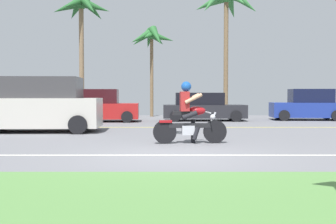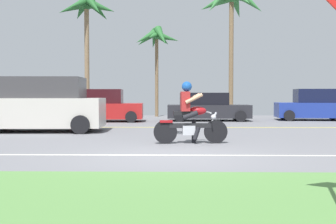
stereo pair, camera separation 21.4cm
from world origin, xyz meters
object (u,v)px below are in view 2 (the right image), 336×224
(suv_nearby, at_px, (40,105))
(palm_tree_1, at_px, (87,12))
(parked_car_3, at_px, (313,106))
(parked_car_1, at_px, (103,107))
(palm_tree_2, at_px, (156,40))
(parked_car_2, at_px, (207,108))
(motorcyclist, at_px, (190,117))
(palm_tree_0, at_px, (232,5))

(suv_nearby, xyz_separation_m, palm_tree_1, (-0.49, 10.36, 5.44))
(parked_car_3, bearing_deg, parked_car_1, -173.32)
(palm_tree_2, bearing_deg, parked_car_2, -56.12)
(motorcyclist, bearing_deg, suv_nearby, 146.22)
(palm_tree_0, distance_m, palm_tree_1, 8.83)
(palm_tree_0, distance_m, palm_tree_2, 5.10)
(palm_tree_2, bearing_deg, palm_tree_1, -176.45)
(parked_car_1, relative_size, parked_car_3, 1.03)
(parked_car_3, bearing_deg, parked_car_2, -174.11)
(suv_nearby, distance_m, parked_car_3, 14.01)
(parked_car_1, xyz_separation_m, parked_car_2, (5.24, 0.69, -0.07))
(parked_car_3, bearing_deg, suv_nearby, -150.08)
(palm_tree_1, relative_size, palm_tree_2, 1.36)
(palm_tree_1, bearing_deg, suv_nearby, -87.30)
(parked_car_1, distance_m, parked_car_3, 10.93)
(palm_tree_1, height_order, palm_tree_2, palm_tree_1)
(palm_tree_2, bearing_deg, motorcyclist, -83.47)
(parked_car_3, relative_size, palm_tree_1, 0.50)
(suv_nearby, relative_size, palm_tree_2, 0.85)
(palm_tree_0, relative_size, palm_tree_2, 1.47)
(parked_car_2, distance_m, parked_car_3, 5.64)
(parked_car_2, height_order, palm_tree_2, palm_tree_2)
(suv_nearby, height_order, parked_car_2, suv_nearby)
(parked_car_1, distance_m, palm_tree_2, 6.74)
(suv_nearby, distance_m, parked_car_1, 5.86)
(motorcyclist, xyz_separation_m, palm_tree_0, (3.00, 14.14, 6.12))
(suv_nearby, relative_size, parked_car_1, 1.22)
(parked_car_3, distance_m, palm_tree_1, 14.24)
(parked_car_1, bearing_deg, palm_tree_0, 34.67)
(motorcyclist, height_order, parked_car_1, motorcyclist)
(motorcyclist, xyz_separation_m, palm_tree_2, (-1.62, 14.18, 3.98))
(parked_car_1, xyz_separation_m, palm_tree_2, (2.41, 4.91, 3.95))
(suv_nearby, xyz_separation_m, parked_car_3, (12.14, 6.99, -0.19))
(suv_nearby, relative_size, palm_tree_0, 0.58)
(parked_car_1, height_order, palm_tree_1, palm_tree_1)
(motorcyclist, height_order, palm_tree_1, palm_tree_1)
(parked_car_3, height_order, palm_tree_2, palm_tree_2)
(parked_car_3, xyz_separation_m, palm_tree_0, (-3.82, 3.59, 6.08))
(parked_car_1, bearing_deg, parked_car_3, 6.68)
(parked_car_1, height_order, parked_car_3, parked_car_3)
(parked_car_1, height_order, palm_tree_0, palm_tree_0)
(motorcyclist, relative_size, parked_car_3, 0.54)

